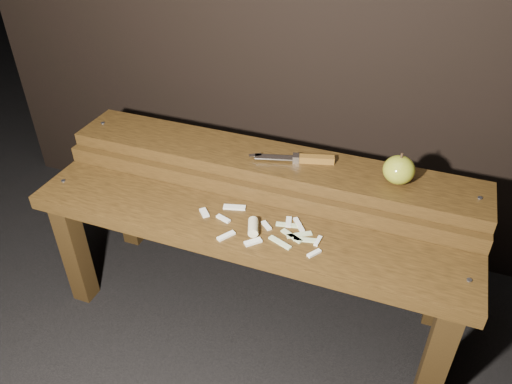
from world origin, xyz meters
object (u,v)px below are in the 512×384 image
(bench_front_tier, at_px, (240,246))
(apple, at_px, (399,170))
(knife, at_px, (306,159))
(bench_rear_tier, at_px, (269,182))

(bench_front_tier, xyz_separation_m, apple, (0.35, 0.23, 0.18))
(bench_front_tier, xyz_separation_m, knife, (0.10, 0.24, 0.16))
(bench_front_tier, xyz_separation_m, bench_rear_tier, (0.00, 0.23, 0.06))
(bench_rear_tier, height_order, apple, apple)
(bench_front_tier, distance_m, bench_rear_tier, 0.23)
(bench_front_tier, bearing_deg, bench_rear_tier, 90.00)
(apple, height_order, knife, apple)
(bench_rear_tier, height_order, knife, knife)
(bench_front_tier, relative_size, apple, 13.86)
(knife, bearing_deg, apple, -2.18)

